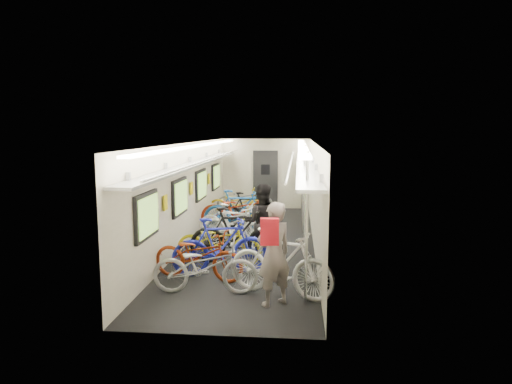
% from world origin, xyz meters
% --- Properties ---
extents(train_car_shell, '(10.00, 10.00, 10.00)m').
position_xyz_m(train_car_shell, '(-0.36, 0.71, 1.66)').
color(train_car_shell, black).
rests_on(train_car_shell, ground).
extents(bicycle_0, '(1.78, 0.68, 0.92)m').
position_xyz_m(bicycle_0, '(-0.40, -3.45, 0.46)').
color(bicycle_0, '#A4A2A7').
rests_on(bicycle_0, ground).
extents(bicycle_1, '(1.88, 1.04, 1.09)m').
position_xyz_m(bicycle_1, '(-0.31, -2.45, 0.55)').
color(bicycle_1, '#1C24AD').
rests_on(bicycle_1, ground).
extents(bicycle_2, '(1.83, 0.98, 0.91)m').
position_xyz_m(bicycle_2, '(-0.67, -2.77, 0.46)').
color(bicycle_2, maroon).
rests_on(bicycle_2, ground).
extents(bicycle_3, '(1.99, 0.87, 1.16)m').
position_xyz_m(bicycle_3, '(-0.12, -1.63, 0.58)').
color(bicycle_3, black).
rests_on(bicycle_3, ground).
extents(bicycle_4, '(1.80, 0.78, 0.92)m').
position_xyz_m(bicycle_4, '(-0.47, -1.79, 0.46)').
color(bicycle_4, '#BAAD11').
rests_on(bicycle_4, ground).
extents(bicycle_5, '(1.75, 1.10, 1.02)m').
position_xyz_m(bicycle_5, '(-0.34, -0.51, 0.51)').
color(bicycle_5, '#B8B8BA').
rests_on(bicycle_5, ground).
extents(bicycle_6, '(1.83, 0.94, 0.92)m').
position_xyz_m(bicycle_6, '(-0.49, 0.34, 0.46)').
color(bicycle_6, '#B3B4B8').
rests_on(bicycle_6, ground).
extents(bicycle_7, '(1.92, 0.68, 1.13)m').
position_xyz_m(bicycle_7, '(-0.44, 1.17, 0.57)').
color(bicycle_7, '#194F96').
rests_on(bicycle_7, ground).
extents(bicycle_8, '(2.24, 1.08, 1.13)m').
position_xyz_m(bicycle_8, '(-0.42, 1.11, 0.56)').
color(bicycle_8, maroon).
rests_on(bicycle_8, ground).
extents(bicycle_9, '(1.75, 0.76, 1.02)m').
position_xyz_m(bicycle_9, '(-0.22, 1.62, 0.51)').
color(bicycle_9, black).
rests_on(bicycle_9, ground).
extents(bicycle_10, '(1.82, 0.64, 0.95)m').
position_xyz_m(bicycle_10, '(-0.71, 2.91, 0.48)').
color(bicycle_10, gold).
rests_on(bicycle_10, ground).
extents(bicycle_11, '(1.91, 1.20, 1.12)m').
position_xyz_m(bicycle_11, '(0.85, -3.48, 0.56)').
color(bicycle_11, white).
rests_on(bicycle_11, ground).
extents(bicycle_12, '(1.85, 0.73, 0.96)m').
position_xyz_m(bicycle_12, '(-0.57, 3.67, 0.48)').
color(bicycle_12, slate).
rests_on(bicycle_12, ground).
extents(passenger_near, '(0.71, 0.67, 1.63)m').
position_xyz_m(passenger_near, '(0.76, -3.86, 0.81)').
color(passenger_near, gray).
rests_on(passenger_near, ground).
extents(passenger_mid, '(0.78, 0.61, 1.60)m').
position_xyz_m(passenger_mid, '(0.37, -1.38, 0.80)').
color(passenger_mid, black).
rests_on(passenger_mid, ground).
extents(backpack, '(0.27, 0.17, 0.38)m').
position_xyz_m(backpack, '(0.72, -4.36, 1.28)').
color(backpack, red).
rests_on(backpack, passenger_near).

